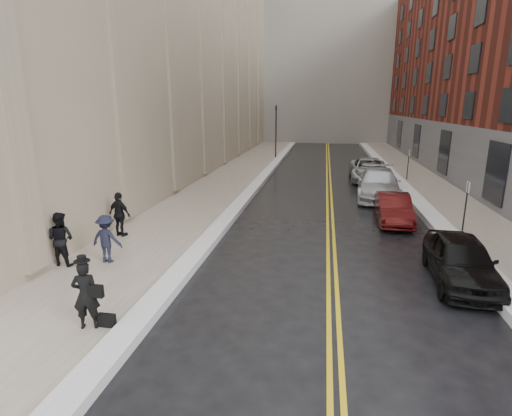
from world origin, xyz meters
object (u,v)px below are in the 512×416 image
(car_silver_near, at_px, (378,184))
(car_silver_far, at_px, (369,170))
(car_black, at_px, (461,260))
(pedestrian_b, at_px, (107,239))
(pedestrian_c, at_px, (120,214))
(pedestrian_a, at_px, (61,239))
(car_maroon, at_px, (393,209))
(pedestrian_main, at_px, (86,295))

(car_silver_near, relative_size, car_silver_far, 1.01)
(car_black, bearing_deg, pedestrian_b, -173.44)
(pedestrian_c, bearing_deg, car_silver_near, -122.31)
(pedestrian_b, bearing_deg, pedestrian_c, -67.66)
(pedestrian_a, relative_size, pedestrian_b, 1.10)
(car_silver_near, distance_m, pedestrian_a, 16.90)
(car_maroon, bearing_deg, car_silver_far, 91.78)
(car_silver_near, relative_size, pedestrian_b, 3.51)
(car_silver_near, xyz_separation_m, pedestrian_a, (-11.45, -12.43, 0.21))
(car_silver_near, bearing_deg, car_silver_far, 94.40)
(pedestrian_main, xyz_separation_m, pedestrian_c, (-2.57, 6.43, 0.06))
(car_maroon, bearing_deg, pedestrian_c, -157.05)
(car_black, bearing_deg, pedestrian_c, 174.05)
(pedestrian_main, xyz_separation_m, pedestrian_b, (-1.66, 3.83, -0.02))
(car_maroon, distance_m, car_silver_near, 5.07)
(pedestrian_c, bearing_deg, car_silver_far, -109.30)
(car_silver_far, distance_m, pedestrian_c, 18.54)
(car_silver_near, height_order, pedestrian_main, pedestrian_main)
(car_silver_near, distance_m, car_silver_far, 5.50)
(pedestrian_a, distance_m, pedestrian_b, 1.41)
(pedestrian_main, xyz_separation_m, pedestrian_a, (-2.99, 3.37, 0.05))
(car_silver_near, xyz_separation_m, pedestrian_b, (-10.12, -11.97, 0.13))
(car_silver_near, bearing_deg, car_maroon, -84.68)
(car_black, distance_m, pedestrian_c, 12.21)
(car_silver_near, height_order, pedestrian_b, pedestrian_b)
(pedestrian_a, bearing_deg, pedestrian_b, -156.55)
(car_maroon, xyz_separation_m, pedestrian_b, (-10.17, -6.90, 0.30))
(car_silver_far, bearing_deg, pedestrian_main, -110.87)
(car_black, height_order, pedestrian_b, pedestrian_b)
(car_silver_near, height_order, pedestrian_a, pedestrian_a)
(car_maroon, distance_m, pedestrian_c, 11.89)
(car_black, relative_size, car_silver_far, 0.75)
(pedestrian_main, bearing_deg, car_silver_near, -134.93)
(pedestrian_c, bearing_deg, pedestrian_a, 99.42)
(pedestrian_main, relative_size, pedestrian_a, 0.94)
(pedestrian_b, bearing_deg, pedestrian_a, 22.36)
(car_silver_far, bearing_deg, car_black, -85.81)
(car_black, xyz_separation_m, car_maroon, (-0.97, 6.29, -0.06))
(car_maroon, xyz_separation_m, car_silver_near, (-0.05, 5.06, 0.17))
(car_maroon, relative_size, pedestrian_c, 2.24)
(car_silver_near, distance_m, pedestrian_main, 17.92)
(car_silver_far, bearing_deg, car_silver_near, -89.50)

